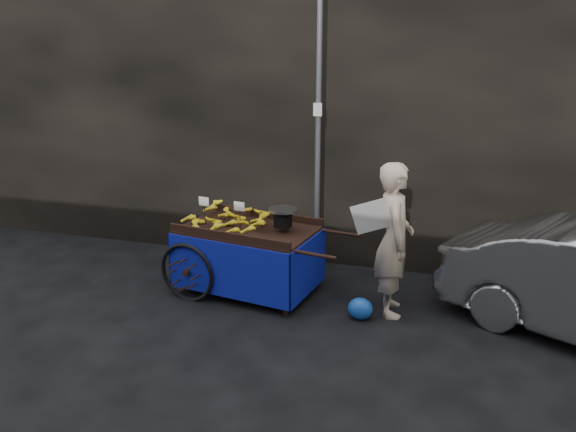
% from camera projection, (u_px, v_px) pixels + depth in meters
% --- Properties ---
extents(ground, '(80.00, 80.00, 0.00)m').
position_uv_depth(ground, '(270.00, 303.00, 7.39)').
color(ground, black).
rests_on(ground, ground).
extents(building_wall, '(13.50, 2.00, 5.00)m').
position_uv_depth(building_wall, '(343.00, 94.00, 8.92)').
color(building_wall, black).
rests_on(building_wall, ground).
extents(street_pole, '(0.12, 0.10, 4.00)m').
position_uv_depth(street_pole, '(318.00, 137.00, 7.90)').
color(street_pole, slate).
rests_on(street_pole, ground).
extents(banana_cart, '(2.58, 1.48, 1.33)m').
position_uv_depth(banana_cart, '(244.00, 234.00, 7.55)').
color(banana_cart, black).
rests_on(banana_cart, ground).
extents(vendor, '(0.83, 0.79, 1.94)m').
position_uv_depth(vendor, '(394.00, 240.00, 6.89)').
color(vendor, '#BDA68D').
rests_on(vendor, ground).
extents(plastic_bag, '(0.31, 0.25, 0.28)m').
position_uv_depth(plastic_bag, '(360.00, 309.00, 6.93)').
color(plastic_bag, '#184CB4').
rests_on(plastic_bag, ground).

